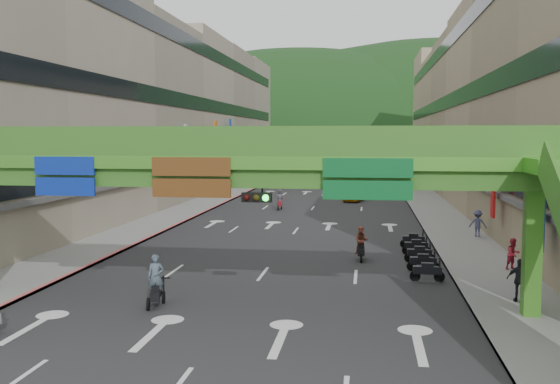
{
  "coord_description": "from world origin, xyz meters",
  "views": [
    {
      "loc": [
        4.99,
        -17.54,
        6.74
      ],
      "look_at": [
        0.0,
        18.0,
        3.5
      ],
      "focal_mm": 40.0,
      "sensor_mm": 36.0,
      "label": 1
    }
  ],
  "objects_px": {
    "car_silver": "(295,181)",
    "scooter_rider_mid": "(361,243)",
    "overpass_near": "(258,177)",
    "scooter_rider_near": "(156,282)",
    "car_yellow": "(354,194)",
    "pedestrian_red": "(513,257)"
  },
  "relations": [
    {
      "from": "overpass_near",
      "to": "scooter_rider_near",
      "type": "distance_m",
      "value": 5.91
    },
    {
      "from": "car_yellow",
      "to": "pedestrian_red",
      "type": "height_order",
      "value": "pedestrian_red"
    },
    {
      "from": "overpass_near",
      "to": "scooter_rider_mid",
      "type": "distance_m",
      "value": 12.03
    },
    {
      "from": "overpass_near",
      "to": "scooter_rider_near",
      "type": "height_order",
      "value": "overpass_near"
    },
    {
      "from": "scooter_rider_near",
      "to": "car_silver",
      "type": "bearing_deg",
      "value": 91.33
    },
    {
      "from": "overpass_near",
      "to": "car_silver",
      "type": "bearing_deg",
      "value": 95.29
    },
    {
      "from": "scooter_rider_mid",
      "to": "car_yellow",
      "type": "relative_size",
      "value": 0.44
    },
    {
      "from": "car_yellow",
      "to": "car_silver",
      "type": "bearing_deg",
      "value": 124.0
    },
    {
      "from": "car_yellow",
      "to": "pedestrian_red",
      "type": "distance_m",
      "value": 33.89
    },
    {
      "from": "overpass_near",
      "to": "car_yellow",
      "type": "bearing_deg",
      "value": 86.26
    },
    {
      "from": "scooter_rider_near",
      "to": "pedestrian_red",
      "type": "bearing_deg",
      "value": 28.92
    },
    {
      "from": "scooter_rider_mid",
      "to": "car_silver",
      "type": "distance_m",
      "value": 49.82
    },
    {
      "from": "car_silver",
      "to": "scooter_rider_mid",
      "type": "bearing_deg",
      "value": -75.67
    },
    {
      "from": "overpass_near",
      "to": "car_silver",
      "type": "relative_size",
      "value": 6.93
    },
    {
      "from": "overpass_near",
      "to": "scooter_rider_near",
      "type": "bearing_deg",
      "value": 176.53
    },
    {
      "from": "car_silver",
      "to": "pedestrian_red",
      "type": "bearing_deg",
      "value": -68.15
    },
    {
      "from": "scooter_rider_near",
      "to": "car_yellow",
      "type": "distance_m",
      "value": 41.86
    },
    {
      "from": "scooter_rider_mid",
      "to": "car_silver",
      "type": "relative_size",
      "value": 0.46
    },
    {
      "from": "pedestrian_red",
      "to": "overpass_near",
      "type": "bearing_deg",
      "value": -171.36
    },
    {
      "from": "scooter_rider_mid",
      "to": "pedestrian_red",
      "type": "relative_size",
      "value": 1.21
    },
    {
      "from": "car_silver",
      "to": "scooter_rider_near",
      "type": "bearing_deg",
      "value": -85.1
    },
    {
      "from": "scooter_rider_mid",
      "to": "overpass_near",
      "type": "bearing_deg",
      "value": -109.67
    }
  ]
}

